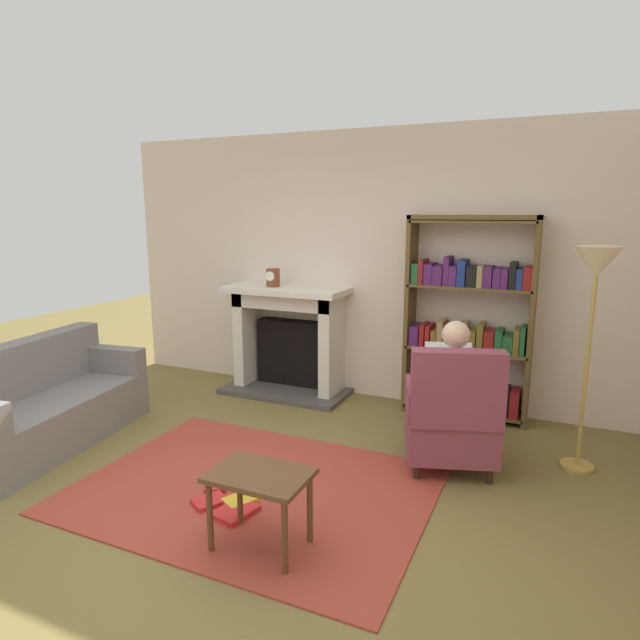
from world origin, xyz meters
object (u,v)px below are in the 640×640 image
at_px(sofa_floral, 45,406).
at_px(side_table, 260,485).
at_px(mantel_clock, 273,278).
at_px(armchair_reading, 452,417).
at_px(fireplace, 290,336).
at_px(floor_lamp, 595,283).
at_px(bookshelf, 468,324).
at_px(seated_reader, 451,386).

height_order(sofa_floral, side_table, sofa_floral).
height_order(mantel_clock, armchair_reading, mantel_clock).
xyz_separation_m(fireplace, floor_lamp, (2.81, -0.72, 0.81)).
relative_size(armchair_reading, sofa_floral, 0.54).
relative_size(fireplace, armchair_reading, 1.36).
height_order(fireplace, floor_lamp, floor_lamp).
xyz_separation_m(bookshelf, armchair_reading, (0.10, -1.18, -0.46)).
relative_size(mantel_clock, bookshelf, 0.10).
bearing_deg(sofa_floral, side_table, -110.07).
xyz_separation_m(mantel_clock, bookshelf, (1.97, 0.14, -0.35)).
relative_size(fireplace, seated_reader, 1.16).
bearing_deg(mantel_clock, side_table, -62.65).
distance_m(bookshelf, armchair_reading, 1.27).
relative_size(armchair_reading, side_table, 1.73).
bearing_deg(floor_lamp, mantel_clock, 168.14).
height_order(bookshelf, side_table, bookshelf).
bearing_deg(bookshelf, armchair_reading, -85.12).
distance_m(fireplace, mantel_clock, 0.65).
relative_size(fireplace, floor_lamp, 0.79).
bearing_deg(armchair_reading, floor_lamp, -172.05).
relative_size(side_table, floor_lamp, 0.34).
distance_m(fireplace, bookshelf, 1.86).
bearing_deg(seated_reader, sofa_floral, -0.68).
relative_size(mantel_clock, side_table, 0.33).
bearing_deg(seated_reader, mantel_clock, -42.94).
bearing_deg(bookshelf, floor_lamp, -37.80).
bearing_deg(seated_reader, bookshelf, -104.83).
height_order(fireplace, sofa_floral, fireplace).
xyz_separation_m(mantel_clock, sofa_floral, (-1.10, -1.93, -0.91)).
bearing_deg(bookshelf, fireplace, -178.85).
height_order(seated_reader, side_table, seated_reader).
height_order(mantel_clock, sofa_floral, mantel_clock).
bearing_deg(armchair_reading, mantel_clock, -45.06).
height_order(bookshelf, seated_reader, bookshelf).
bearing_deg(fireplace, armchair_reading, -30.57).
xyz_separation_m(fireplace, seated_reader, (1.90, -1.03, 0.02)).
bearing_deg(fireplace, side_table, -66.02).
height_order(fireplace, bookshelf, bookshelf).
bearing_deg(sofa_floral, seated_reader, -80.15).
distance_m(mantel_clock, bookshelf, 2.01).
height_order(armchair_reading, floor_lamp, floor_lamp).
bearing_deg(bookshelf, sofa_floral, -146.11).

